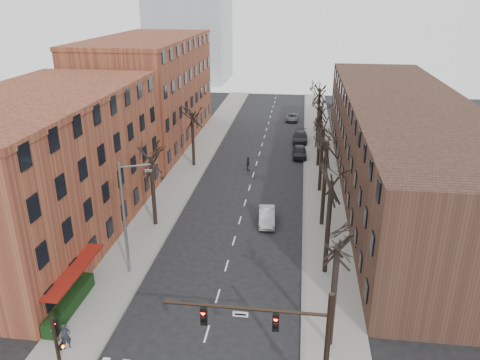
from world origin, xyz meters
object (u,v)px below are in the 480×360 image
(parked_car_near, at_px, (299,152))
(pedestrian_a, at_px, (66,337))
(parked_car_mid, at_px, (300,137))
(bicycle, at_px, (51,332))
(silver_sedan, at_px, (267,216))

(parked_car_near, xyz_separation_m, pedestrian_a, (-13.31, -37.60, 0.24))
(parked_car_near, relative_size, parked_car_mid, 0.87)
(bicycle, bearing_deg, parked_car_mid, 8.73)
(silver_sedan, height_order, parked_car_mid, parked_car_mid)
(silver_sedan, xyz_separation_m, pedestrian_a, (-10.55, -18.23, 0.30))
(silver_sedan, height_order, bicycle, silver_sedan)
(silver_sedan, bearing_deg, pedestrian_a, -124.74)
(bicycle, bearing_deg, parked_car_near, 5.63)
(parked_car_mid, bearing_deg, bicycle, -108.49)
(silver_sedan, height_order, parked_car_near, parked_car_near)
(parked_car_near, bearing_deg, parked_car_mid, 87.50)
(silver_sedan, xyz_separation_m, parked_car_mid, (2.75, 26.07, 0.05))
(parked_car_mid, bearing_deg, silver_sedan, -95.87)
(parked_car_near, bearing_deg, bicycle, -114.25)
(silver_sedan, bearing_deg, parked_car_mid, 79.29)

